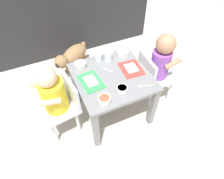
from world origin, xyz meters
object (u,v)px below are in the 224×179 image
Objects in this scene: dog at (72,56)px; water_cup_left at (108,57)px; seated_child_right at (160,62)px; veggie_bowl_near at (123,53)px; cereal_bowl_left_side at (104,99)px; seated_child_left at (55,94)px; food_tray_right at (131,68)px; food_tray_left at (91,81)px; dining_table at (112,83)px; veggie_bowl_far at (123,89)px; cereal_bowl_right_side at (80,65)px; spoon_by_left_tray at (143,86)px; spoon_by_right_tray at (108,70)px; water_cup_right at (98,57)px.

water_cup_left is at bearing -68.36° from dog.
water_cup_left is (-0.39, 0.19, 0.05)m from seated_child_right.
cereal_bowl_left_side is at bearing -130.34° from veggie_bowl_near.
food_tray_right is (0.61, -0.02, 0.03)m from seated_child_left.
seated_child_right is 3.09× the size of food_tray_left.
dog is 0.65m from veggie_bowl_near.
dining_table is 0.22m from water_cup_left.
seated_child_right reaches higher than cereal_bowl_left_side.
veggie_bowl_near is 0.41m from veggie_bowl_far.
food_tray_left is 0.34m from food_tray_right.
seated_child_right is at bearing -49.54° from dog.
spoon_by_left_tray is at bearing -48.92° from cereal_bowl_right_side.
seated_child_right is at bearing -0.49° from food_tray_left.
dog is at bearing 66.07° from seated_child_left.
seated_child_right is 6.96× the size of spoon_by_left_tray.
seated_child_left is 0.49m from veggie_bowl_far.
cereal_bowl_right_side reaches higher than dog.
cereal_bowl_right_side is 0.41m from cereal_bowl_left_side.
food_tray_right is at bearing -97.46° from veggie_bowl_near.
cereal_bowl_right_side reaches higher than food_tray_right.
spoon_by_left_tray is at bearing 2.20° from cereal_bowl_left_side.
cereal_bowl_right_side is 1.06× the size of cereal_bowl_left_side.
veggie_bowl_near is at bearing -55.14° from dog.
spoon_by_left_tray reaches higher than dog.
spoon_by_right_tray is (0.15, 0.27, -0.02)m from cereal_bowl_left_side.
cereal_bowl_left_side reaches higher than veggie_bowl_far.
seated_child_left is 6.78× the size of veggie_bowl_near.
water_cup_left reaches higher than food_tray_right.
seated_child_right reaches higher than water_cup_left.
seated_child_right is at bearing -1.10° from food_tray_right.
seated_child_right is (0.44, 0.00, 0.06)m from dining_table.
seated_child_left reaches higher than food_tray_left.
veggie_bowl_near is 1.08× the size of spoon_by_right_tray.
food_tray_right is at bearing 0.00° from food_tray_left.
spoon_by_right_tray is at bearing 19.53° from food_tray_left.
seated_child_right reaches higher than cereal_bowl_right_side.
water_cup_right is (0.42, 0.20, 0.06)m from seated_child_left.
food_tray_left is 0.19m from cereal_bowl_right_side.
spoon_by_right_tray is at bearing -76.94° from dog.
dog is 2.13× the size of food_tray_right.
food_tray_right is 0.39m from cereal_bowl_left_side.
seated_child_left reaches higher than cereal_bowl_right_side.
water_cup_right is at bearing 112.77° from spoon_by_left_tray.
water_cup_left reaches higher than cereal_bowl_right_side.
spoon_by_right_tray is (-0.01, 0.23, -0.01)m from veggie_bowl_far.
water_cup_right is at bearing 94.95° from dining_table.
veggie_bowl_far is at bearing -45.05° from food_tray_left.
water_cup_left reaches higher than food_tray_left.
dog is 4.40× the size of spoon_by_left_tray.
seated_child_left is 11.18× the size of water_cup_right.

